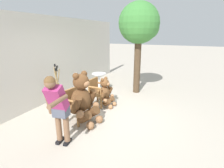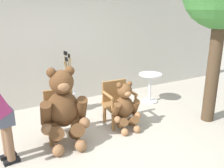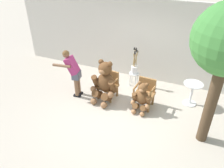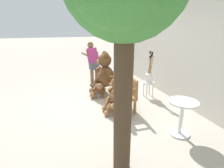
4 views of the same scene
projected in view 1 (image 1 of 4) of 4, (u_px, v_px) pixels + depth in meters
The scene contains 11 objects.
ground_plane at pixel (109, 116), 4.96m from camera, with size 60.00×60.00×0.00m, color #B2A899.
back_wall at pixel (40, 61), 5.52m from camera, with size 10.00×0.16×2.80m, color beige.
wooden_chair_left at pixel (76, 104), 4.59m from camera, with size 0.62×0.59×0.86m.
wooden_chair_right at pixel (98, 91), 5.62m from camera, with size 0.59×0.55×0.86m.
teddy_bear_large at pixel (83, 99), 4.42m from camera, with size 0.83×0.81×1.36m.
teddy_bear_small at pixel (106, 92), 5.50m from camera, with size 0.57×0.55×0.94m.
person_visitor at pixel (58, 105), 3.41m from camera, with size 0.75×0.56×1.54m.
white_stool at pixel (59, 96), 5.46m from camera, with size 0.34×0.34×0.46m.
brush_bucket at pixel (58, 87), 5.37m from camera, with size 0.22×0.22×0.93m.
round_side_table at pixel (99, 80), 6.99m from camera, with size 0.56×0.56×0.72m.
patio_tree at pixel (140, 25), 6.27m from camera, with size 1.54×1.47×3.34m.
Camera 1 is at (-4.05, -1.95, 2.28)m, focal length 28.00 mm.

